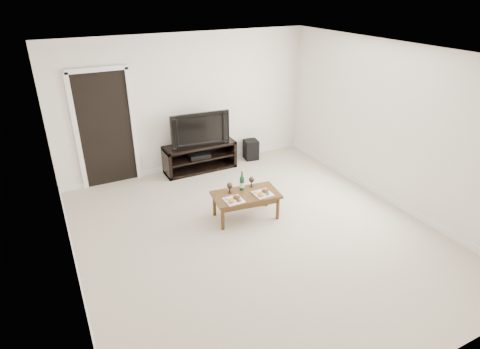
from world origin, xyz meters
name	(u,v)px	position (x,y,z in m)	size (l,w,h in m)	color
floor	(257,234)	(0.00, 0.00, 0.00)	(5.50, 5.50, 0.00)	beige
back_wall	(187,104)	(0.00, 2.77, 1.30)	(5.00, 0.04, 2.60)	white
ceiling	(261,53)	(0.00, 0.00, 2.62)	(5.00, 5.50, 0.04)	white
doorway	(106,130)	(-1.55, 2.73, 1.02)	(0.90, 0.02, 2.05)	black
media_console	(200,157)	(0.11, 2.50, 0.28)	(1.42, 0.45, 0.55)	black
television	(199,128)	(0.11, 2.50, 0.88)	(1.14, 0.15, 0.66)	black
av_receiver	(199,155)	(0.09, 2.48, 0.33)	(0.40, 0.30, 0.08)	black
subwoofer	(251,150)	(1.27, 2.53, 0.21)	(0.28, 0.28, 0.42)	black
coffee_table	(246,205)	(0.08, 0.50, 0.21)	(1.03, 0.56, 0.42)	#543617
plate_left	(234,199)	(-0.19, 0.39, 0.45)	(0.27, 0.27, 0.07)	white
plate_right	(263,192)	(0.30, 0.37, 0.45)	(0.27, 0.27, 0.07)	white
wine_bottle	(242,180)	(0.09, 0.65, 0.59)	(0.07, 0.07, 0.35)	#103C1E
goblet_left	(230,188)	(-0.12, 0.66, 0.51)	(0.09, 0.09, 0.17)	#36291D
goblet_right	(252,182)	(0.28, 0.68, 0.51)	(0.09, 0.09, 0.17)	#36291D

